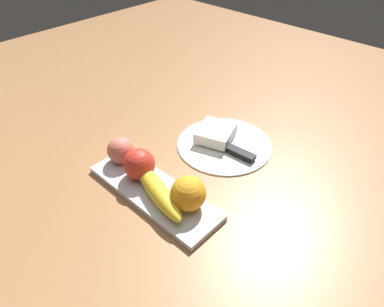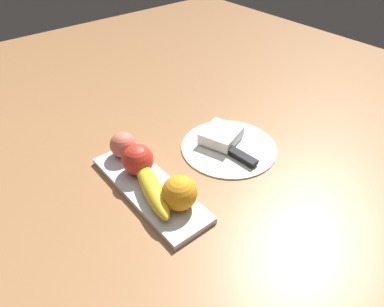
% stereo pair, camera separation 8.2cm
% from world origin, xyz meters
% --- Properties ---
extents(ground_plane, '(2.40, 2.40, 0.00)m').
position_xyz_m(ground_plane, '(0.00, 0.00, 0.00)').
color(ground_plane, '#9B6A42').
extents(fruit_tray, '(0.34, 0.11, 0.01)m').
position_xyz_m(fruit_tray, '(0.01, 0.04, 0.01)').
color(fruit_tray, silver).
rests_on(fruit_tray, ground_plane).
extents(apple, '(0.07, 0.07, 0.07)m').
position_xyz_m(apple, '(0.06, 0.03, 0.05)').
color(apple, red).
rests_on(apple, fruit_tray).
extents(banana, '(0.20, 0.09, 0.04)m').
position_xyz_m(banana, '(-0.02, 0.05, 0.04)').
color(banana, yellow).
rests_on(banana, fruit_tray).
extents(orange_near_apple, '(0.08, 0.08, 0.08)m').
position_xyz_m(orange_near_apple, '(-0.09, 0.02, 0.05)').
color(orange_near_apple, orange).
rests_on(orange_near_apple, fruit_tray).
extents(peach, '(0.07, 0.07, 0.07)m').
position_xyz_m(peach, '(0.14, 0.02, 0.05)').
color(peach, '#D86C5A').
rests_on(peach, fruit_tray).
extents(dinner_plate, '(0.25, 0.25, 0.01)m').
position_xyz_m(dinner_plate, '(0.01, -0.21, 0.00)').
color(dinner_plate, white).
rests_on(dinner_plate, ground_plane).
extents(folded_napkin, '(0.12, 0.12, 0.03)m').
position_xyz_m(folded_napkin, '(0.04, -0.21, 0.02)').
color(folded_napkin, white).
rests_on(folded_napkin, dinner_plate).
extents(knife, '(0.18, 0.04, 0.01)m').
position_xyz_m(knife, '(-0.04, -0.20, 0.01)').
color(knife, silver).
rests_on(knife, dinner_plate).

